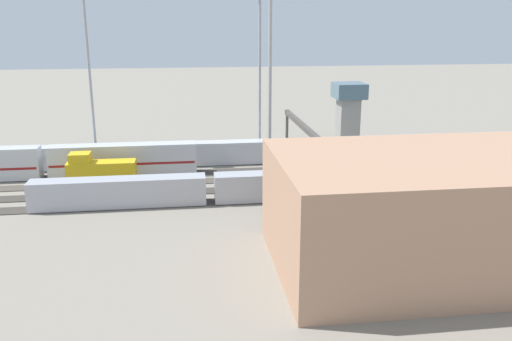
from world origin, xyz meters
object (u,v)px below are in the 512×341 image
object	(u,v)px
train_on_track_1	(45,162)
train_on_track_2	(100,172)
train_on_track_0	(250,152)
light_mast_1	(270,57)
light_mast_2	(260,53)
light_mast_0	(87,43)
signal_gantry	(302,132)
control_tower	(348,107)
train_on_track_4	(381,181)

from	to	relation	value
train_on_track_1	train_on_track_2	bearing A→B (deg)	151.27
train_on_track_1	train_on_track_0	world-z (taller)	train_on_track_1
train_on_track_1	light_mast_1	xyz separation A→B (m)	(-32.64, 18.41, 17.07)
light_mast_2	light_mast_1	bearing A→B (deg)	84.63
light_mast_1	light_mast_2	world-z (taller)	light_mast_1
train_on_track_1	train_on_track_0	bearing A→B (deg)	-171.37
light_mast_0	signal_gantry	size ratio (longest dim) A/B	1.32
signal_gantry	control_tower	size ratio (longest dim) A/B	2.10
train_on_track_1	control_tower	bearing A→B (deg)	-160.87
train_on_track_2	light_mast_2	world-z (taller)	light_mast_2
train_on_track_4	signal_gantry	world-z (taller)	signal_gantry
signal_gantry	train_on_track_1	bearing A→B (deg)	-7.14
signal_gantry	control_tower	distance (m)	28.23
train_on_track_1	train_on_track_0	distance (m)	33.32
light_mast_0	light_mast_2	distance (m)	28.67
train_on_track_4	control_tower	world-z (taller)	control_tower
train_on_track_0	signal_gantry	xyz separation A→B (m)	(-6.95, 10.00, 5.40)
light_mast_0	signal_gantry	xyz separation A→B (m)	(-33.37, 13.65, -13.00)
light_mast_0	light_mast_1	size ratio (longest dim) A/B	1.04
control_tower	train_on_track_0	bearing A→B (deg)	32.67
train_on_track_0	train_on_track_4	bearing A→B (deg)	129.21
light_mast_0	light_mast_1	distance (m)	37.62
train_on_track_1	light_mast_2	bearing A→B (deg)	-167.16
train_on_track_1	light_mast_2	xyz separation A→B (m)	(-35.12, -8.00, 15.93)
train_on_track_4	light_mast_2	bearing A→B (deg)	-58.43
train_on_track_0	signal_gantry	distance (m)	13.32
train_on_track_1	signal_gantry	size ratio (longest dim) A/B	1.89
train_on_track_1	light_mast_1	size ratio (longest dim) A/B	1.50
control_tower	train_on_track_2	bearing A→B (deg)	27.73
light_mast_1	control_tower	xyz separation A→B (m)	(-22.12, -37.41, -12.65)
train_on_track_2	light_mast_0	distance (m)	22.95
train_on_track_4	train_on_track_2	xyz separation A→B (m)	(40.14, -10.00, 0.14)
light_mast_2	signal_gantry	bearing A→B (deg)	110.13
train_on_track_0	light_mast_2	bearing A→B (deg)	-126.00
light_mast_2	signal_gantry	size ratio (longest dim) A/B	1.18
light_mast_2	control_tower	xyz separation A→B (m)	(-19.63, -10.99, -11.51)
train_on_track_1	signal_gantry	xyz separation A→B (m)	(-39.89, 5.00, 4.83)
train_on_track_2	light_mast_2	size ratio (longest dim) A/B	0.34
train_on_track_0	train_on_track_2	bearing A→B (deg)	22.77
train_on_track_2	train_on_track_0	world-z (taller)	train_on_track_2
light_mast_2	train_on_track_2	bearing A→B (deg)	26.57
train_on_track_4	light_mast_1	bearing A→B (deg)	11.61
train_on_track_1	train_on_track_0	size ratio (longest dim) A/B	0.39
train_on_track_4	train_on_track_2	size ratio (longest dim) A/B	9.56
control_tower	train_on_track_4	bearing A→B (deg)	80.81
light_mast_0	control_tower	world-z (taller)	light_mast_0
light_mast_1	light_mast_2	bearing A→B (deg)	-95.37
train_on_track_4	light_mast_1	xyz separation A→B (m)	(16.62, 3.41, 17.64)
train_on_track_0	signal_gantry	world-z (taller)	signal_gantry
light_mast_0	train_on_track_4	bearing A→B (deg)	151.04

